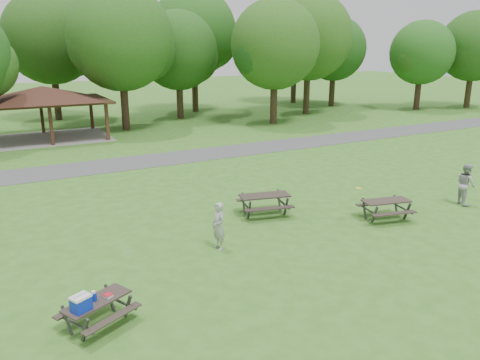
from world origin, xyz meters
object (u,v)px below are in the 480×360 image
(picnic_table_near, at_px, (92,305))
(picnic_table_middle, at_px, (265,200))
(frisbee_thrower, at_px, (218,226))
(frisbee_catcher, at_px, (466,184))

(picnic_table_near, xyz_separation_m, picnic_table_middle, (7.68, 4.77, -0.02))
(frisbee_thrower, bearing_deg, picnic_table_near, -64.54)
(picnic_table_near, height_order, frisbee_thrower, frisbee_thrower)
(picnic_table_near, xyz_separation_m, frisbee_thrower, (4.63, 2.70, 0.16))
(frisbee_catcher, bearing_deg, picnic_table_middle, 92.33)
(picnic_table_middle, bearing_deg, frisbee_thrower, -145.76)
(picnic_table_near, xyz_separation_m, frisbee_catcher, (15.83, 1.83, 0.24))
(frisbee_thrower, xyz_separation_m, frisbee_catcher, (11.20, -0.87, 0.08))
(picnic_table_middle, xyz_separation_m, frisbee_catcher, (8.15, -2.95, 0.26))
(picnic_table_near, bearing_deg, frisbee_catcher, 6.58)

